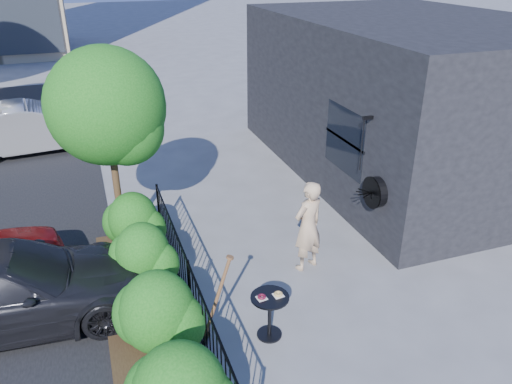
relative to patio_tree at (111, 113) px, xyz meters
name	(u,v)px	position (x,y,z in m)	size (l,w,h in m)	color
ground	(276,297)	(2.24, -2.76, -2.76)	(120.00, 120.00, 0.00)	gray
shop_building	(407,95)	(7.73, 1.74, -0.76)	(6.22, 9.00, 4.00)	black
fence	(190,288)	(0.74, -2.76, -2.20)	(0.05, 6.05, 1.10)	black
planting_bed	(149,323)	(0.04, -2.76, -2.72)	(1.30, 6.00, 0.08)	#382616
shrubs	(150,285)	(0.14, -2.66, -2.06)	(1.10, 5.60, 1.24)	#186216
patio_tree	(111,113)	(0.00, 0.00, 0.00)	(2.20, 2.20, 3.94)	#3F2B19
cafe_table	(270,309)	(1.79, -3.61, -2.25)	(0.59, 0.59, 0.80)	black
woman	(308,226)	(3.13, -2.07, -1.87)	(0.65, 0.43, 1.78)	#CFAB86
shovel	(215,306)	(0.98, -3.46, -2.09)	(0.53, 0.20, 1.54)	brown
car_silver	(31,128)	(-2.03, 6.30, -2.03)	(1.56, 4.46, 1.47)	#A4A4A9
car_darkgrey	(4,289)	(-2.05, -1.94, -2.09)	(1.89, 4.64, 1.35)	black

